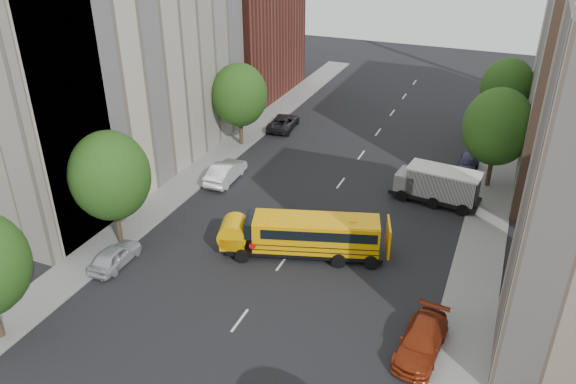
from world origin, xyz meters
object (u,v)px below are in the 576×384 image
Objects in this scene: street_tree_4 at (498,127)px; parked_car_3 at (421,341)px; parked_car_1 at (226,172)px; parked_car_2 at (284,122)px; safari_truck at (437,185)px; parked_car_5 at (485,126)px; school_bus at (304,234)px; street_tree_5 at (507,87)px; street_tree_2 at (240,95)px; street_tree_1 at (110,176)px; parked_car_0 at (115,256)px; parked_car_4 at (468,163)px.

street_tree_4 reaches higher than parked_car_3.
parked_car_1 is 12.45m from parked_car_2.
safari_truck is at bearing -172.84° from parked_car_1.
parked_car_1 is at bearing -137.13° from parked_car_5.
street_tree_5 is at bearing 51.74° from school_bus.
parked_car_3 is (8.71, -5.91, -0.85)m from school_bus.
safari_truck is (18.58, -4.30, -3.34)m from street_tree_2.
street_tree_1 is 23.76m from parked_car_2.
parked_car_2 is 1.28× the size of parked_car_5.
parked_car_3 reaches higher than parked_car_0.
street_tree_4 is at bearing -86.62° from parked_car_5.
parked_car_4 is at bearing 165.41° from parked_car_2.
street_tree_1 is 1.59× the size of parked_car_2.
street_tree_2 is 1.58× the size of parked_car_1.
street_tree_1 reaches higher than parked_car_5.
street_tree_1 is 28.43m from street_tree_4.
street_tree_5 is 0.74× the size of school_bus.
street_tree_1 is 1.05× the size of street_tree_5.
street_tree_5 reaches higher than safari_truck.
safari_truck reaches higher than parked_car_4.
street_tree_4 is at bearing 159.46° from parked_car_2.
parked_car_1 is 0.99× the size of parked_car_2.
safari_truck is 1.75× the size of parked_car_4.
parked_car_3 is (20.60, -20.56, -4.12)m from street_tree_2.
school_bus is 2.06× the size of parked_car_3.
parked_car_4 is (8.25, 17.11, -0.90)m from school_bus.
school_bus is (-10.11, -26.65, -3.14)m from street_tree_5.
parked_car_2 is (0.63, 25.57, 0.01)m from parked_car_0.
street_tree_5 reaches higher than parked_car_3.
street_tree_1 is 2.04× the size of parked_car_4.
parked_car_3 is at bearing -93.28° from parked_car_5.
safari_truck is at bearing -138.82° from parked_car_0.
parked_car_1 is at bearing 124.80° from school_bus.
street_tree_5 is 1.54× the size of parked_car_3.
school_bus is 12.27m from parked_car_1.
street_tree_4 is at bearing -162.85° from parked_car_1.
street_tree_2 is at bearing -173.37° from parked_car_4.
street_tree_5 is 32.83m from parked_car_3.
parked_car_0 is at bearing -122.55° from street_tree_5.
school_bus reaches higher than parked_car_0.
street_tree_1 reaches higher than parked_car_2.
parked_car_5 is at bearing 96.66° from street_tree_4.
school_bus is at bearing -116.07° from parked_car_4.
school_bus reaches higher than parked_car_5.
school_bus is (-10.11, -14.65, -3.52)m from street_tree_4.
safari_truck is 1.75× the size of parked_car_5.
school_bus is at bearing -50.95° from street_tree_2.
parked_car_2 is at bearing 85.03° from street_tree_1.
parked_car_5 is (-1.40, 11.99, -4.44)m from street_tree_4.
street_tree_2 is 1.92× the size of parked_car_0.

